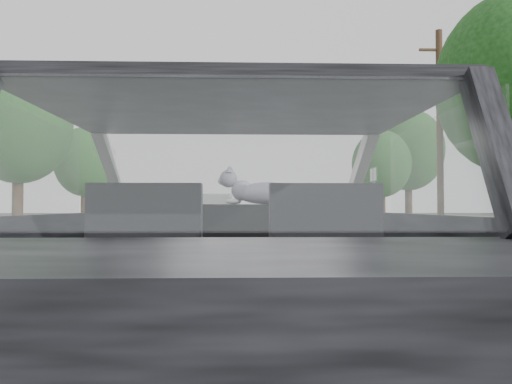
{
  "coord_description": "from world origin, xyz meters",
  "views": [
    {
      "loc": [
        0.02,
        -2.62,
        0.99
      ],
      "look_at": [
        0.12,
        0.6,
        1.08
      ],
      "focal_mm": 35.0,
      "sensor_mm": 36.0,
      "label": 1
    }
  ],
  "objects": [
    {
      "name": "highway_sign",
      "position": [
        6.32,
        20.65,
        1.41
      ],
      "size": [
        0.12,
        1.13,
        2.81
      ],
      "primitive_type": "cube",
      "rotation": [
        0.0,
        0.0,
        0.01
      ],
      "color": "#0F581B",
      "rests_on": "ground"
    },
    {
      "name": "other_car",
      "position": [
        -1.22,
        18.79,
        0.77
      ],
      "size": [
        2.11,
        4.77,
        1.54
      ],
      "primitive_type": "imported",
      "rotation": [
        0.0,
        0.0,
        -0.06
      ],
      "color": "silver",
      "rests_on": "ground"
    },
    {
      "name": "tree_5",
      "position": [
        -10.86,
        22.09,
        3.86
      ],
      "size": [
        6.58,
        6.58,
        7.72
      ],
      "primitive_type": null,
      "rotation": [
        0.0,
        0.0,
        0.36
      ],
      "color": "#0F360D",
      "rests_on": "ground"
    },
    {
      "name": "tree_3",
      "position": [
        12.31,
        33.36,
        3.93
      ],
      "size": [
        6.18,
        6.18,
        7.87
      ],
      "primitive_type": null,
      "rotation": [
        0.0,
        0.0,
        0.21
      ],
      "color": "#0F360D",
      "rests_on": "ground"
    },
    {
      "name": "driver_seat",
      "position": [
        -0.4,
        -0.29,
        0.88
      ],
      "size": [
        0.5,
        0.72,
        0.42
      ],
      "primitive_type": "cube",
      "color": "black",
      "rests_on": "subject_car"
    },
    {
      "name": "dashboard",
      "position": [
        0.0,
        0.62,
        0.85
      ],
      "size": [
        1.58,
        0.45,
        0.3
      ],
      "primitive_type": "cube",
      "color": "black",
      "rests_on": "subject_car"
    },
    {
      "name": "cat",
      "position": [
        0.19,
        0.65,
        1.08
      ],
      "size": [
        0.59,
        0.29,
        0.25
      ],
      "primitive_type": "ellipsoid",
      "rotation": [
        0.0,
        0.0,
        -0.2
      ],
      "color": "gray",
      "rests_on": "dashboard"
    },
    {
      "name": "subject_car",
      "position": [
        0.0,
        0.0,
        0.72
      ],
      "size": [
        1.8,
        4.0,
        1.45
      ],
      "primitive_type": "cube",
      "color": "black",
      "rests_on": "ground"
    },
    {
      "name": "tree_2",
      "position": [
        9.16,
        29.28,
        2.87
      ],
      "size": [
        4.68,
        4.68,
        5.74
      ],
      "primitive_type": null,
      "rotation": [
        0.0,
        0.0,
        0.28
      ],
      "color": "#0F360D",
      "rests_on": "ground"
    },
    {
      "name": "tree_6",
      "position": [
        -10.12,
        30.18,
        2.99
      ],
      "size": [
        4.68,
        4.68,
        5.97
      ],
      "primitive_type": null,
      "rotation": [
        0.0,
        0.0,
        -0.21
      ],
      "color": "#0F360D",
      "rests_on": "ground"
    },
    {
      "name": "passenger_seat",
      "position": [
        0.4,
        -0.29,
        0.88
      ],
      "size": [
        0.5,
        0.72,
        0.42
      ],
      "primitive_type": "cube",
      "color": "black",
      "rests_on": "subject_car"
    },
    {
      "name": "guardrail",
      "position": [
        4.3,
        10.0,
        0.58
      ],
      "size": [
        0.05,
        90.0,
        0.32
      ],
      "primitive_type": "cube",
      "color": "gray",
      "rests_on": "ground"
    },
    {
      "name": "utility_pole",
      "position": [
        8.15,
        17.34,
        4.1
      ],
      "size": [
        0.31,
        0.31,
        8.2
      ],
      "primitive_type": "cylinder",
      "rotation": [
        0.0,
        0.0,
        0.16
      ],
      "color": "brown",
      "rests_on": "ground"
    },
    {
      "name": "steering_wheel",
      "position": [
        -0.4,
        0.33,
        0.92
      ],
      "size": [
        0.36,
        0.36,
        0.04
      ],
      "primitive_type": "torus",
      "color": "black",
      "rests_on": "dashboard"
    }
  ]
}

